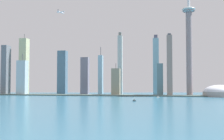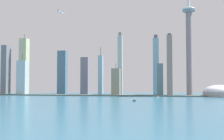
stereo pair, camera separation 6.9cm
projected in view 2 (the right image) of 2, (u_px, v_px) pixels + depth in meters
name	position (u px, v px, depth m)	size (l,w,h in m)	color
ground_plane	(39.00, 111.00, 351.60)	(6000.00, 6000.00, 0.00)	#2F627C
waterfront_pier	(102.00, 95.00, 753.34)	(954.28, 41.14, 2.95)	#485650
observation_tower	(189.00, 38.00, 742.81)	(35.42, 35.42, 350.85)	gray
stadium_dome	(220.00, 92.00, 708.33)	(85.67, 85.67, 34.40)	#9D938E
skyscraper_1	(156.00, 66.00, 814.48)	(17.12, 15.68, 177.67)	#7AADC0
skyscraper_2	(6.00, 70.00, 832.38)	(17.54, 27.23, 148.47)	slate
skyscraper_3	(22.00, 78.00, 797.16)	(27.08, 21.32, 119.80)	#A5BFCC
skyscraper_4	(160.00, 80.00, 754.80)	(16.20, 25.60, 88.07)	slate
skyscraper_5	(101.00, 75.00, 796.00)	(12.09, 19.19, 139.52)	#86B1C6
skyscraper_6	(62.00, 72.00, 891.20)	(27.62, 24.73, 138.84)	#46677F
skyscraper_7	(120.00, 64.00, 836.68)	(13.12, 21.72, 188.47)	#AABBBA
skyscraper_8	(85.00, 76.00, 862.59)	(23.92, 21.42, 115.00)	slate
skyscraper_9	(24.00, 66.00, 851.82)	(23.39, 24.38, 186.76)	#B2BB8F
skyscraper_10	(116.00, 82.00, 763.90)	(22.94, 23.29, 89.82)	gray
skyscraper_11	(170.00, 65.00, 730.84)	(13.81, 18.85, 166.75)	gray
boat_0	(158.00, 97.00, 653.74)	(6.69, 4.25, 11.36)	white
boat_4	(134.00, 100.00, 532.91)	(6.61, 4.02, 9.59)	#162A32
airplane	(61.00, 12.00, 752.16)	(24.37, 27.06, 7.58)	silver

